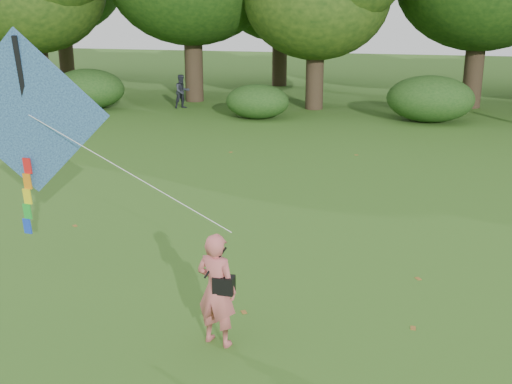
# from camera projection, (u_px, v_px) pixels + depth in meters

# --- Properties ---
(ground) EXTENTS (100.00, 100.00, 0.00)m
(ground) POSITION_uv_depth(u_px,v_px,m) (272.00, 321.00, 10.14)
(ground) COLOR #265114
(ground) RESTS_ON ground
(man_kite_flyer) EXTENTS (0.72, 0.57, 1.73)m
(man_kite_flyer) POSITION_uv_depth(u_px,v_px,m) (217.00, 290.00, 9.27)
(man_kite_flyer) COLOR #C45D5C
(man_kite_flyer) RESTS_ON ground
(bystander_left) EXTENTS (0.94, 0.93, 1.53)m
(bystander_left) POSITION_uv_depth(u_px,v_px,m) (182.00, 92.00, 29.13)
(bystander_left) COLOR #252831
(bystander_left) RESTS_ON ground
(crossbody_bag) EXTENTS (0.43, 0.20, 0.70)m
(crossbody_bag) POSITION_uv_depth(u_px,v_px,m) (224.00, 284.00, 9.18)
(crossbody_bag) COLOR black
(crossbody_bag) RESTS_ON ground
(flying_kite) EXTENTS (4.83, 1.11, 3.34)m
(flying_kite) POSITION_uv_depth(u_px,v_px,m) (27.00, 116.00, 9.99)
(flying_kite) COLOR #223595
(flying_kite) RESTS_ON ground
(shrub_band) EXTENTS (39.15, 3.22, 1.88)m
(shrub_band) POSITION_uv_depth(u_px,v_px,m) (337.00, 99.00, 26.47)
(shrub_band) COLOR #264919
(shrub_band) RESTS_ON ground
(fallen_leaves) EXTENTS (11.25, 15.13, 0.01)m
(fallen_leaves) POSITION_uv_depth(u_px,v_px,m) (302.00, 248.00, 13.10)
(fallen_leaves) COLOR brown
(fallen_leaves) RESTS_ON ground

